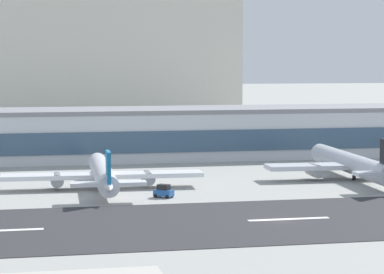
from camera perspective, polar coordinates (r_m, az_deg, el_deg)
ground_plane at (r=120.65m, az=5.85°, el=-5.66°), size 1400.00×1400.00×0.00m
runway_strip at (r=121.37m, az=5.74°, el=-5.57°), size 800.00×32.43×0.08m
runway_centreline_dash_4 at (r=121.90m, az=6.54°, el=-5.51°), size 12.00×1.20×0.01m
terminal_building at (r=197.76m, az=-0.73°, el=0.29°), size 157.88×21.64×11.65m
distant_hotel_block at (r=301.90m, az=-11.15°, el=5.18°), size 146.51×38.45×46.49m
airliner_blue_tail_gate_1 at (r=149.94m, az=-6.01°, el=-2.52°), size 35.75×39.73×8.29m
airliner_black_tail_gate_2 at (r=163.61m, az=10.85°, el=-1.84°), size 33.56×43.85×9.15m
service_baggage_tug_1 at (r=140.35m, az=-1.92°, el=-3.68°), size 3.47×3.30×2.20m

